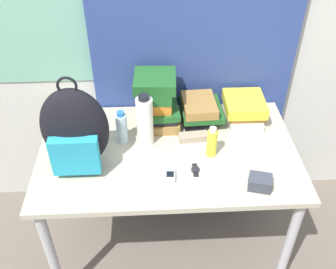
{
  "coord_description": "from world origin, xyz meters",
  "views": [
    {
      "loc": [
        -0.08,
        -1.1,
        2.07
      ],
      "look_at": [
        0.0,
        0.39,
        0.85
      ],
      "focal_mm": 42.0,
      "sensor_mm": 36.0,
      "label": 1
    }
  ],
  "objects_px": {
    "backpack": "(75,131)",
    "book_stack_center": "(200,110)",
    "sunglasses_case": "(193,137)",
    "camera_pouch": "(260,182)",
    "sports_bottle": "(145,121)",
    "sunscreen_bottle": "(212,142)",
    "water_bottle": "(122,128)",
    "book_stack_right": "(244,109)",
    "cell_phone": "(169,175)",
    "book_stack_left": "(156,101)",
    "wristwatch": "(195,170)"
  },
  "relations": [
    {
      "from": "backpack",
      "to": "water_bottle",
      "type": "bearing_deg",
      "value": 39.56
    },
    {
      "from": "water_bottle",
      "to": "cell_phone",
      "type": "height_order",
      "value": "water_bottle"
    },
    {
      "from": "book_stack_left",
      "to": "camera_pouch",
      "type": "relative_size",
      "value": 2.39
    },
    {
      "from": "book_stack_left",
      "to": "book_stack_center",
      "type": "distance_m",
      "value": 0.24
    },
    {
      "from": "book_stack_left",
      "to": "book_stack_center",
      "type": "bearing_deg",
      "value": -0.08
    },
    {
      "from": "book_stack_center",
      "to": "book_stack_left",
      "type": "bearing_deg",
      "value": 179.92
    },
    {
      "from": "book_stack_right",
      "to": "cell_phone",
      "type": "distance_m",
      "value": 0.62
    },
    {
      "from": "water_bottle",
      "to": "sports_bottle",
      "type": "distance_m",
      "value": 0.13
    },
    {
      "from": "book_stack_right",
      "to": "water_bottle",
      "type": "relative_size",
      "value": 1.4
    },
    {
      "from": "camera_pouch",
      "to": "book_stack_left",
      "type": "bearing_deg",
      "value": 130.86
    },
    {
      "from": "sunscreen_bottle",
      "to": "sports_bottle",
      "type": "bearing_deg",
      "value": 161.64
    },
    {
      "from": "sunscreen_bottle",
      "to": "cell_phone",
      "type": "relative_size",
      "value": 1.93
    },
    {
      "from": "sports_bottle",
      "to": "sunglasses_case",
      "type": "distance_m",
      "value": 0.28
    },
    {
      "from": "book_stack_right",
      "to": "water_bottle",
      "type": "bearing_deg",
      "value": -165.98
    },
    {
      "from": "book_stack_center",
      "to": "wristwatch",
      "type": "distance_m",
      "value": 0.41
    },
    {
      "from": "sunscreen_bottle",
      "to": "book_stack_right",
      "type": "bearing_deg",
      "value": 52.97
    },
    {
      "from": "cell_phone",
      "to": "camera_pouch",
      "type": "xyz_separation_m",
      "value": [
        0.41,
        -0.09,
        0.02
      ]
    },
    {
      "from": "sports_bottle",
      "to": "sunglasses_case",
      "type": "bearing_deg",
      "value": 2.3
    },
    {
      "from": "book_stack_center",
      "to": "book_stack_right",
      "type": "relative_size",
      "value": 0.99
    },
    {
      "from": "book_stack_right",
      "to": "sunglasses_case",
      "type": "height_order",
      "value": "book_stack_right"
    },
    {
      "from": "backpack",
      "to": "camera_pouch",
      "type": "distance_m",
      "value": 0.87
    },
    {
      "from": "cell_phone",
      "to": "camera_pouch",
      "type": "height_order",
      "value": "camera_pouch"
    },
    {
      "from": "wristwatch",
      "to": "sunscreen_bottle",
      "type": "bearing_deg",
      "value": 51.14
    },
    {
      "from": "sports_bottle",
      "to": "sunglasses_case",
      "type": "height_order",
      "value": "sports_bottle"
    },
    {
      "from": "water_bottle",
      "to": "camera_pouch",
      "type": "xyz_separation_m",
      "value": [
        0.63,
        -0.36,
        -0.06
      ]
    },
    {
      "from": "book_stack_center",
      "to": "book_stack_right",
      "type": "distance_m",
      "value": 0.25
    },
    {
      "from": "backpack",
      "to": "water_bottle",
      "type": "xyz_separation_m",
      "value": [
        0.2,
        0.16,
        -0.12
      ]
    },
    {
      "from": "book_stack_left",
      "to": "book_stack_center",
      "type": "xyz_separation_m",
      "value": [
        0.24,
        -0.0,
        -0.07
      ]
    },
    {
      "from": "water_bottle",
      "to": "camera_pouch",
      "type": "relative_size",
      "value": 1.55
    },
    {
      "from": "sunglasses_case",
      "to": "camera_pouch",
      "type": "distance_m",
      "value": 0.44
    },
    {
      "from": "cell_phone",
      "to": "camera_pouch",
      "type": "distance_m",
      "value": 0.42
    },
    {
      "from": "book_stack_left",
      "to": "sports_bottle",
      "type": "height_order",
      "value": "sports_bottle"
    },
    {
      "from": "book_stack_right",
      "to": "sunglasses_case",
      "type": "xyz_separation_m",
      "value": [
        -0.3,
        -0.17,
        -0.05
      ]
    },
    {
      "from": "camera_pouch",
      "to": "wristwatch",
      "type": "xyz_separation_m",
      "value": [
        -0.28,
        0.12,
        -0.03
      ]
    },
    {
      "from": "backpack",
      "to": "book_stack_center",
      "type": "distance_m",
      "value": 0.71
    },
    {
      "from": "cell_phone",
      "to": "backpack",
      "type": "bearing_deg",
      "value": 165.52
    },
    {
      "from": "book_stack_left",
      "to": "water_bottle",
      "type": "height_order",
      "value": "book_stack_left"
    },
    {
      "from": "book_stack_center",
      "to": "camera_pouch",
      "type": "distance_m",
      "value": 0.57
    },
    {
      "from": "book_stack_right",
      "to": "camera_pouch",
      "type": "relative_size",
      "value": 2.16
    },
    {
      "from": "book_stack_center",
      "to": "sports_bottle",
      "type": "bearing_deg",
      "value": -149.05
    },
    {
      "from": "sports_bottle",
      "to": "cell_phone",
      "type": "relative_size",
      "value": 3.34
    },
    {
      "from": "book_stack_center",
      "to": "wristwatch",
      "type": "bearing_deg",
      "value": -99.04
    },
    {
      "from": "sports_bottle",
      "to": "book_stack_center",
      "type": "bearing_deg",
      "value": 30.95
    },
    {
      "from": "water_bottle",
      "to": "sunglasses_case",
      "type": "bearing_deg",
      "value": -1.18
    },
    {
      "from": "backpack",
      "to": "sunscreen_bottle",
      "type": "xyz_separation_m",
      "value": [
        0.64,
        0.04,
        -0.13
      ]
    },
    {
      "from": "cell_phone",
      "to": "wristwatch",
      "type": "xyz_separation_m",
      "value": [
        0.13,
        0.04,
        -0.0
      ]
    },
    {
      "from": "book_stack_center",
      "to": "cell_phone",
      "type": "height_order",
      "value": "book_stack_center"
    },
    {
      "from": "water_bottle",
      "to": "sports_bottle",
      "type": "height_order",
      "value": "sports_bottle"
    },
    {
      "from": "book_stack_right",
      "to": "sunscreen_bottle",
      "type": "height_order",
      "value": "sunscreen_bottle"
    },
    {
      "from": "sports_bottle",
      "to": "sunscreen_bottle",
      "type": "relative_size",
      "value": 1.74
    }
  ]
}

